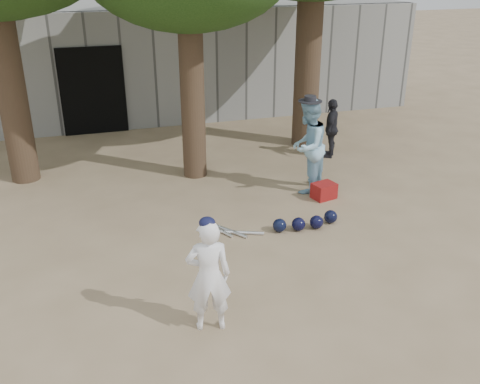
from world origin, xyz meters
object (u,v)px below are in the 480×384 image
object	(u,v)px
spectator_blue	(308,146)
red_bag	(324,191)
boy_player	(209,276)
spectator_dark	(331,128)

from	to	relation	value
spectator_blue	red_bag	size ratio (longest dim) A/B	4.32
boy_player	red_bag	world-z (taller)	boy_player
spectator_dark	red_bag	size ratio (longest dim) A/B	3.20
spectator_blue	red_bag	world-z (taller)	spectator_blue
spectator_blue	spectator_dark	size ratio (longest dim) A/B	1.35
spectator_blue	boy_player	bearing A→B (deg)	4.43
boy_player	spectator_dark	distance (m)	6.66
boy_player	spectator_dark	xyz separation A→B (m)	(4.16, 5.20, -0.07)
spectator_dark	boy_player	bearing A→B (deg)	-2.62
red_bag	spectator_blue	bearing A→B (deg)	110.93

